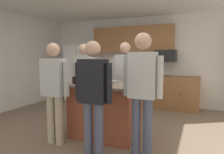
{
  "coord_description": "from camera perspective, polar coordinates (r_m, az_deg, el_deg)",
  "views": [
    {
      "loc": [
        1.47,
        -3.2,
        1.45
      ],
      "look_at": [
        -0.06,
        0.32,
        1.05
      ],
      "focal_mm": 32.41,
      "sensor_mm": 36.0,
      "label": 1
    }
  ],
  "objects": [
    {
      "name": "person_elder_center",
      "position": [
        2.82,
        -5.34,
        -4.22
      ],
      "size": [
        0.57,
        0.22,
        1.66
      ],
      "rotation": [
        0.0,
        0.0,
        1.81
      ],
      "color": "#4C5166",
      "rests_on": "ground"
    },
    {
      "name": "person_guest_by_door",
      "position": [
        4.4,
        -7.84,
        -0.15
      ],
      "size": [
        0.57,
        0.22,
        1.7
      ],
      "rotation": [
        0.0,
        0.0,
        -0.61
      ],
      "color": "#383842",
      "rests_on": "ground"
    },
    {
      "name": "back_wall",
      "position": [
        6.18,
        9.79,
        4.5
      ],
      "size": [
        6.4,
        0.1,
        2.6
      ],
      "primitive_type": "cube",
      "color": "white",
      "rests_on": "ground"
    },
    {
      "name": "mug_blue_stoneware",
      "position": [
        3.31,
        4.81,
        -1.66
      ],
      "size": [
        0.13,
        0.09,
        0.1
      ],
      "color": "white",
      "rests_on": "kitchen_island"
    },
    {
      "name": "glass_stout_tall",
      "position": [
        3.5,
        -8.78,
        -0.75
      ],
      "size": [
        0.06,
        0.06,
        0.16
      ],
      "color": "black",
      "rests_on": "kitchen_island"
    },
    {
      "name": "refrigerator",
      "position": [
        6.59,
        -8.31,
        1.2
      ],
      "size": [
        0.95,
        0.76,
        1.82
      ],
      "color": "white",
      "rests_on": "ground"
    },
    {
      "name": "microwave_over_range",
      "position": [
        5.76,
        14.93,
        5.77
      ],
      "size": [
        0.56,
        0.4,
        0.32
      ],
      "primitive_type": "cube",
      "color": "black"
    },
    {
      "name": "kitchen_island",
      "position": [
        3.69,
        -1.89,
        -9.15
      ],
      "size": [
        1.27,
        0.9,
        0.96
      ],
      "color": "#9E4C33",
      "rests_on": "ground"
    },
    {
      "name": "person_guest_left",
      "position": [
        4.29,
        3.65,
        0.03
      ],
      "size": [
        0.57,
        0.23,
        1.74
      ],
      "rotation": [
        0.0,
        0.0,
        -1.67
      ],
      "color": "#4C5166",
      "rests_on": "ground"
    },
    {
      "name": "floor",
      "position": [
        3.81,
        -1.13,
        -16.43
      ],
      "size": [
        7.04,
        7.04,
        0.0
      ],
      "primitive_type": "plane",
      "color": "#7F6B56",
      "rests_on": "ground"
    },
    {
      "name": "cabinet_run_lower",
      "position": [
        5.83,
        14.64,
        -4.1
      ],
      "size": [
        1.8,
        0.63,
        0.9
      ],
      "color": "#936038",
      "rests_on": "ground"
    },
    {
      "name": "person_guest_right",
      "position": [
        3.41,
        -16.01,
        -2.6
      ],
      "size": [
        0.57,
        0.22,
        1.66
      ],
      "rotation": [
        0.0,
        0.0,
        0.78
      ],
      "color": "tan",
      "rests_on": "ground"
    },
    {
      "name": "person_host_foreground",
      "position": [
        2.88,
        8.57,
        -2.53
      ],
      "size": [
        0.57,
        0.23,
        1.77
      ],
      "rotation": [
        0.0,
        0.0,
        2.61
      ],
      "color": "#4C5166",
      "rests_on": "ground"
    },
    {
      "name": "mug_ceramic_white",
      "position": [
        3.67,
        6.6,
        -0.93
      ],
      "size": [
        0.13,
        0.09,
        0.1
      ],
      "color": "#4C6B99",
      "rests_on": "kitchen_island"
    },
    {
      "name": "cabinet_run_upper",
      "position": [
        6.11,
        5.74,
        10.41
      ],
      "size": [
        2.4,
        0.38,
        0.75
      ],
      "color": "#936038"
    },
    {
      "name": "tumbler_amber",
      "position": [
        3.58,
        -10.62,
        -0.89
      ],
      "size": [
        0.07,
        0.07,
        0.13
      ],
      "color": "black",
      "rests_on": "kitchen_island"
    },
    {
      "name": "serving_tray",
      "position": [
        3.7,
        -1.87,
        -1.26
      ],
      "size": [
        0.44,
        0.3,
        0.04
      ],
      "color": "#B7B7BC",
      "rests_on": "kitchen_island"
    },
    {
      "name": "glass_dark_ale",
      "position": [
        3.44,
        -2.09,
        -1.04
      ],
      "size": [
        0.07,
        0.07,
        0.13
      ],
      "color": "black",
      "rests_on": "kitchen_island"
    },
    {
      "name": "glass_pilsner",
      "position": [
        3.92,
        -6.09,
        -0.1
      ],
      "size": [
        0.06,
        0.06,
        0.15
      ],
      "color": "black",
      "rests_on": "kitchen_island"
    }
  ]
}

